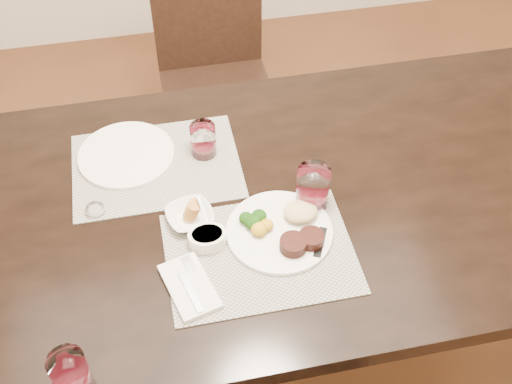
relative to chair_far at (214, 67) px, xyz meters
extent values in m
plane|color=#452516|center=(0.00, -0.93, -0.50)|extent=(4.50, 4.50, 0.00)
cube|color=black|center=(0.00, -0.93, 0.22)|extent=(2.00, 1.00, 0.05)
cube|color=black|center=(0.92, -0.51, -0.15)|extent=(0.08, 0.08, 0.70)
cube|color=black|center=(0.00, -0.08, -0.07)|extent=(0.42, 0.42, 0.04)
cube|color=black|center=(-0.18, -0.26, -0.30)|extent=(0.04, 0.04, 0.41)
cube|color=black|center=(0.18, -0.26, -0.30)|extent=(0.04, 0.04, 0.41)
cube|color=black|center=(-0.18, 0.10, -0.30)|extent=(0.04, 0.04, 0.41)
cube|color=black|center=(0.18, 0.10, -0.30)|extent=(0.04, 0.04, 0.41)
cube|color=black|center=(0.00, 0.11, 0.17)|extent=(0.42, 0.04, 0.45)
cube|color=gray|center=(-0.05, -1.11, 0.25)|extent=(0.46, 0.34, 0.00)
cube|color=gray|center=(-0.27, -0.76, 0.25)|extent=(0.46, 0.34, 0.00)
cylinder|color=white|center=(0.01, -1.06, 0.26)|extent=(0.27, 0.27, 0.01)
cylinder|color=black|center=(0.03, -1.12, 0.28)|extent=(0.07, 0.07, 0.03)
cylinder|color=black|center=(0.08, -1.12, 0.28)|extent=(0.06, 0.06, 0.03)
ellipsoid|color=tan|center=(0.07, -1.03, 0.28)|extent=(0.09, 0.07, 0.04)
ellipsoid|color=#19480D|center=(-0.05, -1.04, 0.28)|extent=(0.04, 0.04, 0.03)
ellipsoid|color=gold|center=(-0.04, -1.06, 0.28)|extent=(0.04, 0.04, 0.03)
cube|color=white|center=(-0.24, -1.18, 0.26)|extent=(0.14, 0.19, 0.01)
cube|color=white|center=(-0.24, -1.20, 0.27)|extent=(0.05, 0.12, 0.01)
cube|color=white|center=(-0.23, -1.12, 0.27)|extent=(0.03, 0.05, 0.00)
cube|color=white|center=(0.10, -1.01, 0.25)|extent=(0.08, 0.13, 0.00)
cube|color=black|center=(0.10, -1.12, 0.26)|extent=(0.06, 0.10, 0.01)
imported|color=white|center=(-0.21, -0.97, 0.27)|extent=(0.14, 0.14, 0.03)
cylinder|color=#C2833D|center=(-0.21, -0.97, 0.29)|extent=(0.04, 0.04, 0.04)
cylinder|color=white|center=(-0.17, -1.06, 0.27)|extent=(0.10, 0.10, 0.04)
cylinder|color=#0C3810|center=(-0.17, -1.06, 0.28)|extent=(0.08, 0.08, 0.01)
cube|color=white|center=(-0.17, -0.99, 0.30)|extent=(0.01, 0.06, 0.05)
cylinder|color=white|center=(0.11, -0.98, 0.31)|extent=(0.09, 0.09, 0.12)
cylinder|color=#38050C|center=(0.11, -0.98, 0.27)|extent=(0.07, 0.07, 0.03)
cylinder|color=white|center=(-0.35, -0.70, 0.26)|extent=(0.27, 0.27, 0.01)
cylinder|color=white|center=(-0.13, -0.73, 0.30)|extent=(0.07, 0.07, 0.10)
cylinder|color=#38050C|center=(-0.13, -0.73, 0.26)|extent=(0.06, 0.06, 0.02)
cylinder|color=white|center=(-0.50, -1.37, 0.30)|extent=(0.08, 0.08, 0.11)
cylinder|color=#38050C|center=(-0.50, -1.37, 0.26)|extent=(0.07, 0.07, 0.03)
cylinder|color=white|center=(-0.44, -0.90, 0.26)|extent=(0.05, 0.05, 0.02)
cylinder|color=white|center=(-0.44, -0.90, 0.25)|extent=(0.04, 0.04, 0.01)
camera|label=1|loc=(-0.26, -2.05, 1.51)|focal=45.00mm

